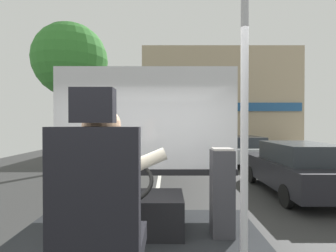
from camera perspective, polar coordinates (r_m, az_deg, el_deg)
The scene contains 11 objects.
ground at distance 10.76m, azimuth -1.75°, elevation -9.92°, with size 18.00×44.00×0.06m.
driver_seat at distance 1.57m, azimuth -15.50°, elevation -21.43°, with size 0.48×0.48×1.36m.
bus_driver at distance 1.61m, azimuth -14.42°, elevation -13.26°, with size 0.78×0.53×0.78m.
steering_console at distance 2.87m, azimuth -8.30°, elevation -18.86°, with size 1.10×1.01×0.82m.
handrail_pole at distance 1.49m, azimuth 16.91°, elevation -3.42°, with size 0.04×0.04×2.15m.
fare_box at distance 2.77m, azimuth 12.12°, elevation -14.47°, with size 0.23×0.22×0.92m.
windshield_panel at distance 3.41m, azimuth -5.24°, elevation -1.56°, with size 2.50×0.08×1.48m.
street_tree at distance 11.26m, azimuth -21.42°, elevation 13.66°, with size 2.97×2.97×6.01m.
shop_building at distance 21.25m, azimuth 10.72°, elevation 5.56°, with size 11.70×5.77×7.54m.
parked_car_black at distance 7.87m, azimuth 27.33°, elevation -8.39°, with size 1.84×3.86×1.41m.
parked_car_silver at distance 12.82m, azimuth 16.30°, elevation -5.07°, with size 1.99×4.08×1.32m.
Camera 1 is at (0.31, -1.78, 1.95)m, focal length 26.73 mm.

